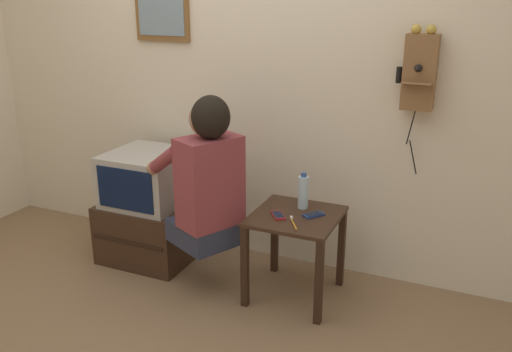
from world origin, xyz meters
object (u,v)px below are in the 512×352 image
object	(u,v)px
person	(207,176)
water_bottle	(303,192)
framed_picture	(161,0)
cell_phone_held	(278,215)
television	(148,178)
wall_phone_antique	(420,71)
toothbrush	(293,223)
cell_phone_spare	(314,215)

from	to	relation	value
person	water_bottle	world-z (taller)	person
framed_picture	cell_phone_held	size ratio (longest dim) A/B	3.89
television	cell_phone_held	size ratio (longest dim) A/B	3.81
television	water_bottle	size ratio (longest dim) A/B	2.34
television	framed_picture	xyz separation A→B (m)	(-0.04, 0.34, 1.12)
television	cell_phone_held	xyz separation A→B (m)	(0.99, -0.15, -0.04)
wall_phone_antique	cell_phone_held	xyz separation A→B (m)	(-0.66, -0.44, -0.80)
television	water_bottle	xyz separation A→B (m)	(1.08, 0.03, 0.05)
television	water_bottle	world-z (taller)	television
television	wall_phone_antique	xyz separation A→B (m)	(1.65, 0.29, 0.76)
wall_phone_antique	water_bottle	distance (m)	0.94
person	framed_picture	xyz separation A→B (m)	(-0.63, 0.59, 0.95)
person	framed_picture	bearing A→B (deg)	73.60
water_bottle	toothbrush	xyz separation A→B (m)	(0.03, -0.24, -0.09)
framed_picture	toothbrush	size ratio (longest dim) A/B	3.87
wall_phone_antique	framed_picture	bearing A→B (deg)	178.52
television	cell_phone_spare	size ratio (longest dim) A/B	3.78
water_bottle	wall_phone_antique	bearing A→B (deg)	24.91
person	cell_phone_held	size ratio (longest dim) A/B	6.74
toothbrush	water_bottle	bearing A→B (deg)	64.94
person	toothbrush	xyz separation A→B (m)	(0.52, 0.04, -0.22)
cell_phone_spare	water_bottle	distance (m)	0.16
cell_phone_spare	framed_picture	bearing A→B (deg)	-162.11
person	toothbrush	size ratio (longest dim) A/B	6.70
wall_phone_antique	water_bottle	size ratio (longest dim) A/B	3.83
television	wall_phone_antique	world-z (taller)	wall_phone_antique
person	wall_phone_antique	bearing A→B (deg)	-36.05
cell_phone_held	toothbrush	world-z (taller)	toothbrush
person	water_bottle	xyz separation A→B (m)	(0.49, 0.28, -0.12)
wall_phone_antique	person	bearing A→B (deg)	-152.61
cell_phone_held	cell_phone_spare	xyz separation A→B (m)	(0.19, 0.09, 0.00)
water_bottle	toothbrush	world-z (taller)	water_bottle
person	toothbrush	distance (m)	0.56
person	wall_phone_antique	world-z (taller)	wall_phone_antique
television	framed_picture	world-z (taller)	framed_picture
wall_phone_antique	cell_phone_spare	distance (m)	1.00
water_bottle	toothbrush	bearing A→B (deg)	-83.26
cell_phone_held	cell_phone_spare	distance (m)	0.21
toothbrush	wall_phone_antique	bearing A→B (deg)	11.50
wall_phone_antique	water_bottle	bearing A→B (deg)	-155.09
cell_phone_held	toothbrush	bearing A→B (deg)	-67.26
person	cell_phone_held	distance (m)	0.47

